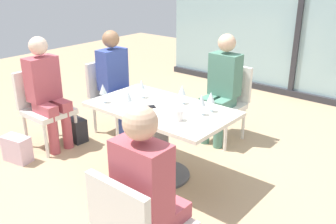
{
  "coord_description": "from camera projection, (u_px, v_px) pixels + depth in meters",
  "views": [
    {
      "loc": [
        2.11,
        -2.45,
        1.96
      ],
      "look_at": [
        0.0,
        0.1,
        0.65
      ],
      "focal_mm": 39.93,
      "sensor_mm": 36.0,
      "label": 1
    }
  ],
  "objects": [
    {
      "name": "wine_glass_1",
      "position": [
        182.0,
        90.0,
        3.5
      ],
      "size": [
        0.07,
        0.07,
        0.18
      ],
      "color": "silver",
      "rests_on": "dining_table_main"
    },
    {
      "name": "person_near_window",
      "position": [
        222.0,
        84.0,
        4.22
      ],
      "size": [
        0.34,
        0.39,
        1.26
      ],
      "color": "#4C7F6B",
      "rests_on": "ground_plane"
    },
    {
      "name": "dining_table_main",
      "position": [
        161.0,
        126.0,
        3.53
      ],
      "size": [
        1.35,
        0.78,
        0.73
      ],
      "color": "silver",
      "rests_on": "ground_plane"
    },
    {
      "name": "ground_plane",
      "position": [
        162.0,
        175.0,
        3.73
      ],
      "size": [
        12.0,
        12.0,
        0.0
      ],
      "primitive_type": "plane",
      "color": "tan"
    },
    {
      "name": "window_wall_backdrop",
      "position": [
        300.0,
        19.0,
        5.57
      ],
      "size": [
        4.71,
        0.1,
        2.7
      ],
      "color": "#95B7BC",
      "rests_on": "ground_plane"
    },
    {
      "name": "wine_glass_5",
      "position": [
        202.0,
        101.0,
        3.23
      ],
      "size": [
        0.07,
        0.07,
        0.18
      ],
      "color": "silver",
      "rests_on": "dining_table_main"
    },
    {
      "name": "person_far_left",
      "position": [
        116.0,
        78.0,
        4.45
      ],
      "size": [
        0.39,
        0.34,
        1.26
      ],
      "color": "#384C9E",
      "rests_on": "ground_plane"
    },
    {
      "name": "handbag_1",
      "position": [
        17.0,
        149.0,
        3.96
      ],
      "size": [
        0.33,
        0.22,
        0.28
      ],
      "primitive_type": "cube",
      "rotation": [
        0.0,
        0.0,
        0.2
      ],
      "color": "beige",
      "rests_on": "ground_plane"
    },
    {
      "name": "wine_glass_4",
      "position": [
        142.0,
        85.0,
        3.66
      ],
      "size": [
        0.07,
        0.07,
        0.18
      ],
      "color": "silver",
      "rests_on": "dining_table_main"
    },
    {
      "name": "wine_glass_2",
      "position": [
        103.0,
        89.0,
        3.52
      ],
      "size": [
        0.07,
        0.07,
        0.18
      ],
      "color": "silver",
      "rests_on": "dining_table_main"
    },
    {
      "name": "coffee_cup",
      "position": [
        179.0,
        115.0,
        3.15
      ],
      "size": [
        0.08,
        0.08,
        0.09
      ],
      "primitive_type": "cylinder",
      "color": "white",
      "rests_on": "dining_table_main"
    },
    {
      "name": "person_side_end",
      "position": [
        47.0,
        88.0,
        4.08
      ],
      "size": [
        0.39,
        0.34,
        1.26
      ],
      "color": "#B24C56",
      "rests_on": "ground_plane"
    },
    {
      "name": "wine_glass_3",
      "position": [
        211.0,
        98.0,
        3.3
      ],
      "size": [
        0.07,
        0.07,
        0.18
      ],
      "color": "silver",
      "rests_on": "dining_table_main"
    },
    {
      "name": "chair_far_left",
      "position": [
        111.0,
        93.0,
        4.58
      ],
      "size": [
        0.5,
        0.46,
        0.87
      ],
      "color": "silver",
      "rests_on": "ground_plane"
    },
    {
      "name": "chair_side_end",
      "position": [
        43.0,
        104.0,
        4.22
      ],
      "size": [
        0.5,
        0.46,
        0.87
      ],
      "color": "silver",
      "rests_on": "ground_plane"
    },
    {
      "name": "wine_glass_0",
      "position": [
        128.0,
        96.0,
        3.33
      ],
      "size": [
        0.07,
        0.07,
        0.18
      ],
      "color": "silver",
      "rests_on": "dining_table_main"
    },
    {
      "name": "cell_phone_on_table",
      "position": [
        148.0,
        107.0,
        3.44
      ],
      "size": [
        0.13,
        0.16,
        0.01
      ],
      "primitive_type": "cube",
      "rotation": [
        0.0,
        0.0,
        -0.55
      ],
      "color": "black",
      "rests_on": "dining_table_main"
    },
    {
      "name": "chair_near_window",
      "position": [
        226.0,
        99.0,
        4.38
      ],
      "size": [
        0.46,
        0.51,
        0.87
      ],
      "color": "silver",
      "rests_on": "ground_plane"
    },
    {
      "name": "person_front_right",
      "position": [
        149.0,
        190.0,
        2.23
      ],
      "size": [
        0.34,
        0.39,
        1.26
      ],
      "color": "#B24C56",
      "rests_on": "ground_plane"
    },
    {
      "name": "handbag_0",
      "position": [
        75.0,
        129.0,
        4.43
      ],
      "size": [
        0.31,
        0.18,
        0.28
      ],
      "primitive_type": "cube",
      "rotation": [
        0.0,
        0.0,
        -0.07
      ],
      "color": "#232328",
      "rests_on": "ground_plane"
    }
  ]
}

